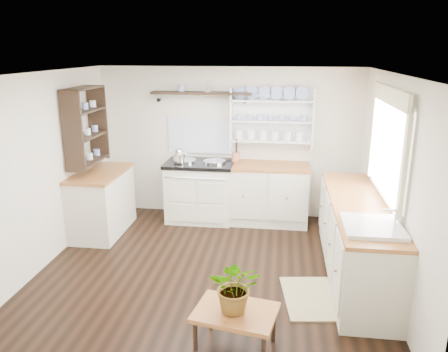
{
  "coord_description": "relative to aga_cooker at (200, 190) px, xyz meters",
  "views": [
    {
      "loc": [
        0.8,
        -4.67,
        2.56
      ],
      "look_at": [
        0.14,
        0.25,
        1.1
      ],
      "focal_mm": 35.0,
      "sensor_mm": 36.0,
      "label": 1
    }
  ],
  "objects": [
    {
      "name": "floor",
      "position": [
        0.4,
        -1.57,
        -0.47
      ],
      "size": [
        4.0,
        3.8,
        0.01
      ],
      "primitive_type": "cube",
      "color": "black",
      "rests_on": "ground"
    },
    {
      "name": "wall_back",
      "position": [
        0.4,
        0.33,
        0.68
      ],
      "size": [
        4.0,
        0.02,
        2.3
      ],
      "primitive_type": "cube",
      "color": "beige",
      "rests_on": "ground"
    },
    {
      "name": "wall_right",
      "position": [
        2.4,
        -1.57,
        0.68
      ],
      "size": [
        0.02,
        3.8,
        2.3
      ],
      "primitive_type": "cube",
      "color": "beige",
      "rests_on": "ground"
    },
    {
      "name": "wall_left",
      "position": [
        -1.6,
        -1.57,
        0.68
      ],
      "size": [
        0.02,
        3.8,
        2.3
      ],
      "primitive_type": "cube",
      "color": "beige",
      "rests_on": "ground"
    },
    {
      "name": "ceiling",
      "position": [
        0.4,
        -1.57,
        1.83
      ],
      "size": [
        4.0,
        3.8,
        0.01
      ],
      "primitive_type": "cube",
      "color": "white",
      "rests_on": "wall_back"
    },
    {
      "name": "window",
      "position": [
        2.35,
        -1.42,
        1.1
      ],
      "size": [
        0.08,
        1.55,
        1.22
      ],
      "color": "white",
      "rests_on": "wall_right"
    },
    {
      "name": "aga_cooker",
      "position": [
        0.0,
        0.0,
        0.0
      ],
      "size": [
        1.02,
        0.71,
        0.94
      ],
      "color": "white",
      "rests_on": "floor"
    },
    {
      "name": "back_cabinets",
      "position": [
        1.0,
        0.03,
        -0.01
      ],
      "size": [
        1.27,
        0.63,
        0.9
      ],
      "color": "beige",
      "rests_on": "floor"
    },
    {
      "name": "right_cabinets",
      "position": [
        2.1,
        -1.47,
        -0.01
      ],
      "size": [
        0.62,
        2.43,
        0.9
      ],
      "color": "beige",
      "rests_on": "floor"
    },
    {
      "name": "belfast_sink",
      "position": [
        2.1,
        -2.22,
        0.33
      ],
      "size": [
        0.55,
        0.6,
        0.45
      ],
      "color": "white",
      "rests_on": "right_cabinets"
    },
    {
      "name": "left_cabinets",
      "position": [
        -1.3,
        -0.67,
        -0.01
      ],
      "size": [
        0.62,
        1.13,
        0.9
      ],
      "color": "beige",
      "rests_on": "floor"
    },
    {
      "name": "plate_rack",
      "position": [
        1.05,
        0.29,
        1.09
      ],
      "size": [
        1.2,
        0.22,
        0.9
      ],
      "color": "white",
      "rests_on": "wall_back"
    },
    {
      "name": "high_shelf",
      "position": [
        0.0,
        0.21,
        1.44
      ],
      "size": [
        1.5,
        0.29,
        0.16
      ],
      "color": "black",
      "rests_on": "wall_back"
    },
    {
      "name": "left_shelving",
      "position": [
        -1.44,
        -0.67,
        1.08
      ],
      "size": [
        0.28,
        0.8,
        1.05
      ],
      "primitive_type": "cube",
      "color": "black",
      "rests_on": "wall_left"
    },
    {
      "name": "kettle",
      "position": [
        -0.28,
        -0.12,
        0.57
      ],
      "size": [
        0.17,
        0.17,
        0.21
      ],
      "primitive_type": null,
      "color": "silver",
      "rests_on": "aga_cooker"
    },
    {
      "name": "utensil_crock",
      "position": [
        0.53,
        0.11,
        0.52
      ],
      "size": [
        0.12,
        0.12,
        0.14
      ],
      "primitive_type": "cylinder",
      "color": "#AC5F3F",
      "rests_on": "back_cabinets"
    },
    {
      "name": "center_table",
      "position": [
        0.87,
        -2.97,
        -0.13
      ],
      "size": [
        0.78,
        0.62,
        0.38
      ],
      "rotation": [
        0.0,
        0.0,
        -0.19
      ],
      "color": "brown",
      "rests_on": "floor"
    },
    {
      "name": "potted_plant",
      "position": [
        0.87,
        -2.97,
        0.15
      ],
      "size": [
        0.45,
        0.39,
        0.48
      ],
      "primitive_type": "imported",
      "rotation": [
        0.0,
        0.0,
        0.05
      ],
      "color": "#3F7233",
      "rests_on": "center_table"
    },
    {
      "name": "floor_rug",
      "position": [
        1.57,
        -2.07,
        -0.46
      ],
      "size": [
        0.66,
        0.92,
        0.02
      ],
      "primitive_type": "cube",
      "rotation": [
        0.0,
        0.0,
        0.14
      ],
      "color": "#908353",
      "rests_on": "floor"
    }
  ]
}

